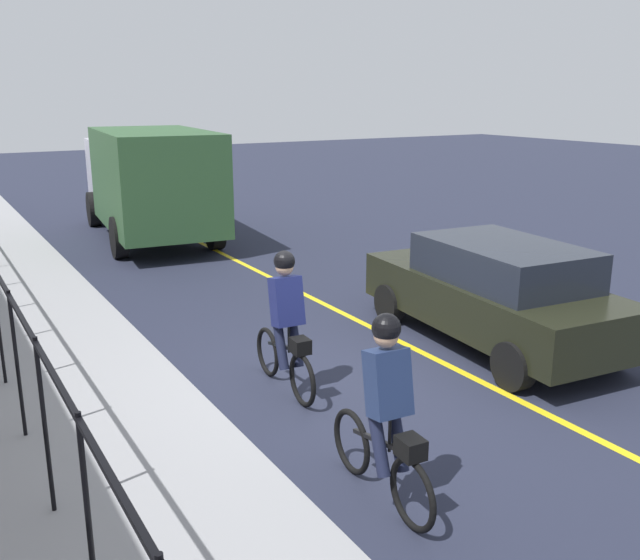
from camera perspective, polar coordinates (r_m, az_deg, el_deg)
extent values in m
plane|color=#232638|center=(9.24, 1.54, -8.28)|extent=(80.00, 80.00, 0.00)
cube|color=yellow|center=(10.12, 9.30, -6.33)|extent=(36.00, 0.12, 0.01)
cube|color=gray|center=(8.10, -19.80, -12.19)|extent=(40.00, 3.20, 0.15)
cylinder|color=black|center=(5.04, -18.37, -18.42)|extent=(0.04, 0.04, 1.60)
cylinder|color=black|center=(6.43, -21.56, -11.06)|extent=(0.04, 0.04, 1.60)
cylinder|color=black|center=(7.89, -23.51, -6.36)|extent=(0.04, 0.04, 1.60)
torus|color=black|center=(9.33, -4.29, -5.88)|extent=(0.66, 0.10, 0.66)
torus|color=black|center=(8.45, -1.46, -8.17)|extent=(0.66, 0.10, 0.66)
cube|color=black|center=(8.80, -2.97, -5.46)|extent=(0.93, 0.09, 0.24)
cylinder|color=black|center=(8.62, -2.57, -4.84)|extent=(0.03, 0.03, 0.35)
cube|color=navy|center=(8.51, -2.75, -1.73)|extent=(0.36, 0.38, 0.63)
sphere|color=tan|center=(8.44, -2.93, 1.09)|extent=(0.22, 0.22, 0.22)
sphere|color=black|center=(8.42, -2.93, 1.55)|extent=(0.26, 0.26, 0.26)
cylinder|color=#191E38|center=(8.62, -3.25, -5.19)|extent=(0.34, 0.14, 0.65)
cylinder|color=#191E38|center=(8.70, -2.05, -4.99)|extent=(0.34, 0.14, 0.65)
cube|color=black|center=(8.33, -1.63, -5.39)|extent=(0.25, 0.21, 0.18)
torus|color=black|center=(7.08, 2.58, -13.06)|extent=(0.66, 0.10, 0.66)
torus|color=black|center=(6.32, 7.55, -16.97)|extent=(0.66, 0.10, 0.66)
cube|color=black|center=(6.57, 4.95, -13.03)|extent=(0.93, 0.09, 0.24)
cylinder|color=black|center=(6.38, 5.72, -12.39)|extent=(0.03, 0.03, 0.35)
cube|color=navy|center=(6.22, 5.58, -8.32)|extent=(0.36, 0.38, 0.63)
sphere|color=tan|center=(6.10, 5.43, -4.54)|extent=(0.22, 0.22, 0.22)
sphere|color=black|center=(6.08, 5.44, -3.92)|extent=(0.26, 0.26, 0.26)
cylinder|color=#191E38|center=(6.38, 4.78, -12.89)|extent=(0.34, 0.14, 0.65)
cylinder|color=#191E38|center=(6.48, 6.32, -12.47)|extent=(0.34, 0.14, 0.65)
cube|color=black|center=(6.14, 7.41, -13.43)|extent=(0.25, 0.21, 0.18)
cube|color=black|center=(10.70, 13.85, -1.61)|extent=(4.53, 2.15, 0.70)
cube|color=#1E232D|center=(10.39, 14.76, 1.44)|extent=(2.59, 1.78, 0.56)
cylinder|color=black|center=(11.48, 5.71, -1.91)|extent=(0.66, 0.27, 0.64)
cylinder|color=black|center=(12.42, 12.42, -0.87)|extent=(0.66, 0.27, 0.64)
cylinder|color=black|center=(9.21, 15.51, -6.78)|extent=(0.66, 0.27, 0.64)
cylinder|color=black|center=(10.36, 22.64, -4.94)|extent=(0.66, 0.27, 0.64)
cube|color=#2F552F|center=(17.48, -13.29, 8.05)|extent=(4.98, 2.88, 2.30)
cube|color=silver|center=(20.85, -15.19, 8.47)|extent=(2.04, 2.38, 1.90)
cylinder|color=black|center=(20.68, -18.01, 5.54)|extent=(0.99, 0.40, 0.96)
cylinder|color=black|center=(21.05, -11.93, 6.11)|extent=(0.99, 0.40, 0.96)
cylinder|color=black|center=(16.44, -16.11, 3.36)|extent=(0.99, 0.40, 0.96)
cylinder|color=black|center=(16.90, -8.59, 4.10)|extent=(0.99, 0.40, 0.96)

